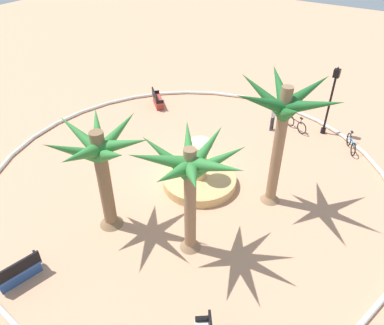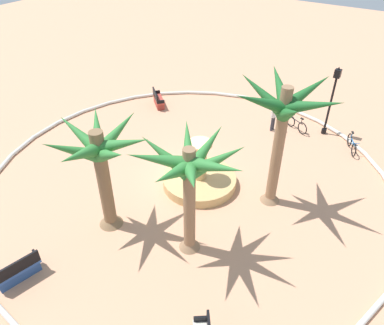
% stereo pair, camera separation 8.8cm
% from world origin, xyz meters
% --- Properties ---
extents(ground_plane, '(80.00, 80.00, 0.00)m').
position_xyz_m(ground_plane, '(0.00, 0.00, 0.00)').
color(ground_plane, tan).
extents(plaza_curb, '(19.20, 19.20, 0.20)m').
position_xyz_m(plaza_curb, '(0.00, 0.00, 0.10)').
color(plaza_curb, silver).
rests_on(plaza_curb, ground).
extents(fountain, '(3.46, 3.46, 2.36)m').
position_xyz_m(fountain, '(-0.72, 0.19, 0.33)').
color(fountain, tan).
rests_on(fountain, ground).
extents(palm_tree_near_fountain, '(4.07, 4.09, 4.72)m').
position_xyz_m(palm_tree_near_fountain, '(0.98, 4.40, 3.38)').
color(palm_tree_near_fountain, brown).
rests_on(palm_tree_near_fountain, ground).
extents(palm_tree_by_curb, '(4.03, 4.06, 4.84)m').
position_xyz_m(palm_tree_by_curb, '(-2.50, 3.70, 3.71)').
color(palm_tree_by_curb, '#8E6B4C').
rests_on(palm_tree_by_curb, ground).
extents(palm_tree_mid_plaza, '(4.36, 4.04, 5.75)m').
position_xyz_m(palm_tree_mid_plaza, '(-3.95, -0.62, 4.26)').
color(palm_tree_mid_plaza, '#8E6B4C').
rests_on(palm_tree_mid_plaza, ground).
extents(bench_east, '(0.84, 1.67, 1.00)m').
position_xyz_m(bench_east, '(1.80, 8.22, 0.35)').
color(bench_east, '#335BA8').
rests_on(bench_east, ground).
extents(bench_north, '(1.52, 1.44, 1.00)m').
position_xyz_m(bench_north, '(5.93, -5.31, 0.35)').
color(bench_north, '#B73D33').
rests_on(bench_north, ground).
extents(lamppost, '(0.32, 0.32, 4.00)m').
position_xyz_m(lamppost, '(-4.23, -7.73, 2.35)').
color(lamppost, black).
rests_on(lamppost, ground).
extents(bicycle_red_frame, '(1.54, 0.87, 0.94)m').
position_xyz_m(bicycle_red_frame, '(-2.74, -7.21, 0.38)').
color(bicycle_red_frame, black).
rests_on(bicycle_red_frame, ground).
extents(bicycle_by_lamppost, '(0.81, 1.57, 0.94)m').
position_xyz_m(bicycle_by_lamppost, '(-5.98, -6.75, 0.38)').
color(bicycle_by_lamppost, black).
rests_on(bicycle_by_lamppost, ground).
extents(person_cyclist_helmet, '(0.24, 0.53, 1.68)m').
position_xyz_m(person_cyclist_helmet, '(-1.58, -6.43, 0.94)').
color(person_cyclist_helmet, '#33333D').
rests_on(person_cyclist_helmet, ground).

